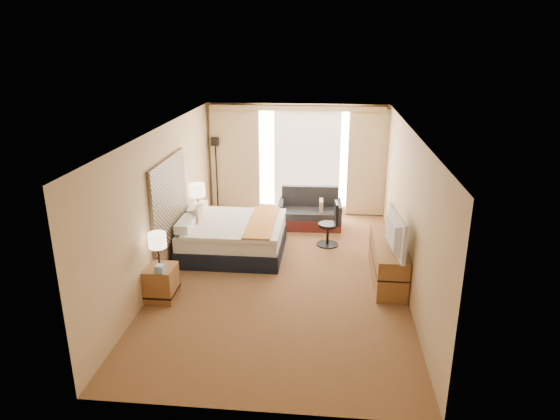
# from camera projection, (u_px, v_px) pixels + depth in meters

# --- Properties ---
(floor) EXTENTS (4.20, 7.00, 0.02)m
(floor) POSITION_uv_depth(u_px,v_px,m) (283.00, 274.00, 8.95)
(floor) COLOR #581E19
(floor) RESTS_ON ground
(ceiling) EXTENTS (4.20, 7.00, 0.02)m
(ceiling) POSITION_uv_depth(u_px,v_px,m) (283.00, 130.00, 8.10)
(ceiling) COLOR silver
(ceiling) RESTS_ON wall_back
(wall_back) EXTENTS (4.20, 0.02, 2.60)m
(wall_back) POSITION_uv_depth(u_px,v_px,m) (297.00, 159.00, 11.82)
(wall_back) COLOR tan
(wall_back) RESTS_ON ground
(wall_front) EXTENTS (4.20, 0.02, 2.60)m
(wall_front) POSITION_uv_depth(u_px,v_px,m) (252.00, 311.00, 5.23)
(wall_front) COLOR tan
(wall_front) RESTS_ON ground
(wall_left) EXTENTS (0.02, 7.00, 2.60)m
(wall_left) POSITION_uv_depth(u_px,v_px,m) (164.00, 202.00, 8.72)
(wall_left) COLOR tan
(wall_left) RESTS_ON ground
(wall_right) EXTENTS (0.02, 7.00, 2.60)m
(wall_right) POSITION_uv_depth(u_px,v_px,m) (408.00, 209.00, 8.33)
(wall_right) COLOR tan
(wall_right) RESTS_ON ground
(headboard) EXTENTS (0.06, 1.85, 1.50)m
(headboard) POSITION_uv_depth(u_px,v_px,m) (169.00, 200.00, 8.91)
(headboard) COLOR black
(headboard) RESTS_ON wall_left
(nightstand_left) EXTENTS (0.45, 0.52, 0.55)m
(nightstand_left) POSITION_uv_depth(u_px,v_px,m) (161.00, 283.00, 8.04)
(nightstand_left) COLOR olive
(nightstand_left) RESTS_ON floor
(nightstand_right) EXTENTS (0.45, 0.52, 0.55)m
(nightstand_right) POSITION_uv_depth(u_px,v_px,m) (200.00, 227.00, 10.39)
(nightstand_right) COLOR olive
(nightstand_right) RESTS_ON floor
(media_dresser) EXTENTS (0.50, 1.80, 0.70)m
(media_dresser) POSITION_uv_depth(u_px,v_px,m) (387.00, 261.00, 8.66)
(media_dresser) COLOR olive
(media_dresser) RESTS_ON floor
(window) EXTENTS (2.30, 0.02, 2.30)m
(window) POSITION_uv_depth(u_px,v_px,m) (307.00, 159.00, 11.76)
(window) COLOR silver
(window) RESTS_ON wall_back
(curtains) EXTENTS (4.12, 0.19, 2.56)m
(curtains) POSITION_uv_depth(u_px,v_px,m) (296.00, 156.00, 11.68)
(curtains) COLOR beige
(curtains) RESTS_ON floor
(bed) EXTENTS (1.94, 1.77, 0.94)m
(bed) POSITION_uv_depth(u_px,v_px,m) (233.00, 237.00, 9.73)
(bed) COLOR black
(bed) RESTS_ON floor
(loveseat) EXTENTS (1.41, 0.79, 0.86)m
(loveseat) POSITION_uv_depth(u_px,v_px,m) (310.00, 214.00, 11.16)
(loveseat) COLOR #581C19
(loveseat) RESTS_ON floor
(floor_lamp) EXTENTS (0.23, 0.23, 1.82)m
(floor_lamp) POSITION_uv_depth(u_px,v_px,m) (216.00, 160.00, 11.81)
(floor_lamp) COLOR black
(floor_lamp) RESTS_ON floor
(desk_chair) EXTENTS (0.44, 0.44, 0.91)m
(desk_chair) POSITION_uv_depth(u_px,v_px,m) (330.00, 226.00, 10.09)
(desk_chair) COLOR black
(desk_chair) RESTS_ON floor
(lamp_left) EXTENTS (0.28, 0.28, 0.59)m
(lamp_left) POSITION_uv_depth(u_px,v_px,m) (157.00, 241.00, 7.79)
(lamp_left) COLOR black
(lamp_left) RESTS_ON nightstand_left
(lamp_right) EXTENTS (0.31, 0.31, 0.66)m
(lamp_right) POSITION_uv_depth(u_px,v_px,m) (197.00, 191.00, 10.20)
(lamp_right) COLOR black
(lamp_right) RESTS_ON nightstand_right
(tissue_box) EXTENTS (0.14, 0.14, 0.12)m
(tissue_box) POSITION_uv_depth(u_px,v_px,m) (160.00, 269.00, 7.77)
(tissue_box) COLOR #88ADD2
(tissue_box) RESTS_ON nightstand_left
(telephone) EXTENTS (0.22, 0.19, 0.07)m
(telephone) POSITION_uv_depth(u_px,v_px,m) (199.00, 216.00, 10.16)
(telephone) COLOR black
(telephone) RESTS_ON nightstand_right
(television) EXTENTS (0.25, 1.14, 0.65)m
(television) POSITION_uv_depth(u_px,v_px,m) (390.00, 233.00, 8.07)
(television) COLOR black
(television) RESTS_ON media_dresser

